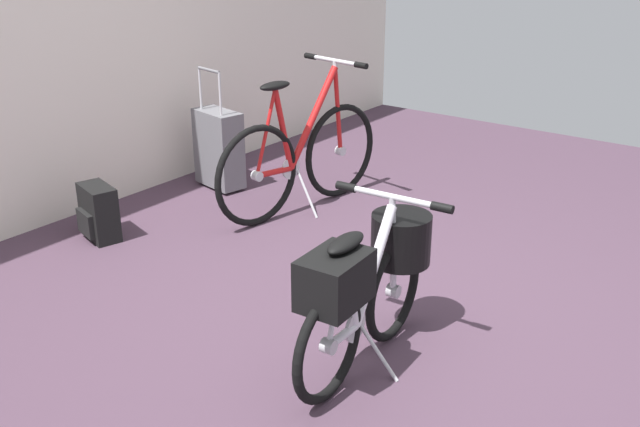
# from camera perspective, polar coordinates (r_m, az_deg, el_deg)

# --- Properties ---
(ground_plane) EXTENTS (7.37, 7.37, 0.00)m
(ground_plane) POSITION_cam_1_polar(r_m,az_deg,el_deg) (3.34, 5.06, -9.32)
(ground_plane) COLOR #473342
(folding_bike_foreground) EXTENTS (0.99, 0.53, 0.70)m
(folding_bike_foreground) POSITION_cam_1_polar(r_m,az_deg,el_deg) (2.97, 3.90, -5.08)
(folding_bike_foreground) COLOR black
(folding_bike_foreground) RESTS_ON ground_plane
(display_bike_left) EXTENTS (1.33, 0.53, 0.93)m
(display_bike_left) POSITION_cam_1_polar(r_m,az_deg,el_deg) (4.57, -1.52, 4.48)
(display_bike_left) COLOR black
(display_bike_left) RESTS_ON ground_plane
(rolling_suitcase) EXTENTS (0.25, 0.39, 0.83)m
(rolling_suitcase) POSITION_cam_1_polar(r_m,az_deg,el_deg) (5.03, -7.92, 5.09)
(rolling_suitcase) COLOR slate
(rolling_suitcase) RESTS_ON ground_plane
(backpack_on_floor) EXTENTS (0.23, 0.30, 0.32)m
(backpack_on_floor) POSITION_cam_1_polar(r_m,az_deg,el_deg) (4.39, -16.94, 0.04)
(backpack_on_floor) COLOR black
(backpack_on_floor) RESTS_ON ground_plane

